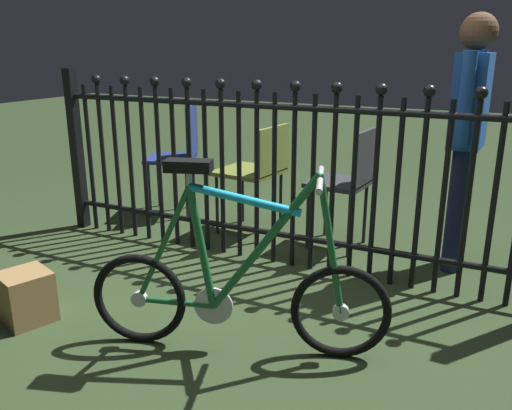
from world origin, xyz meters
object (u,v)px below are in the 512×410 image
(chair_charcoal, at_px, (349,176))
(chair_olive, at_px, (258,167))
(display_crate, at_px, (26,297))
(chair_navy, at_px, (180,149))
(bicycle, at_px, (236,287))
(person_visitor, at_px, (468,124))

(chair_charcoal, distance_m, chair_olive, 0.67)
(display_crate, bearing_deg, chair_navy, 99.48)
(bicycle, relative_size, display_crate, 5.03)
(chair_charcoal, height_order, display_crate, chair_charcoal)
(display_crate, bearing_deg, person_visitor, 41.99)
(person_visitor, relative_size, display_crate, 5.85)
(bicycle, relative_size, person_visitor, 0.86)
(chair_charcoal, xyz_separation_m, display_crate, (-1.16, -1.70, -0.38))
(bicycle, xyz_separation_m, display_crate, (-1.08, -0.23, -0.18))
(person_visitor, bearing_deg, display_crate, -138.01)
(bicycle, relative_size, chair_charcoal, 1.59)
(chair_olive, relative_size, display_crate, 3.10)
(chair_charcoal, height_order, chair_navy, chair_navy)
(bicycle, height_order, chair_charcoal, bicycle)
(chair_olive, bearing_deg, display_crate, -106.14)
(bicycle, xyz_separation_m, chair_olive, (-0.60, 1.46, 0.20))
(person_visitor, height_order, display_crate, person_visitor)
(chair_navy, distance_m, person_visitor, 2.22)
(chair_olive, bearing_deg, chair_charcoal, 0.86)
(chair_navy, relative_size, chair_olive, 1.10)
(bicycle, height_order, chair_olive, bicycle)
(bicycle, bearing_deg, display_crate, -167.88)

